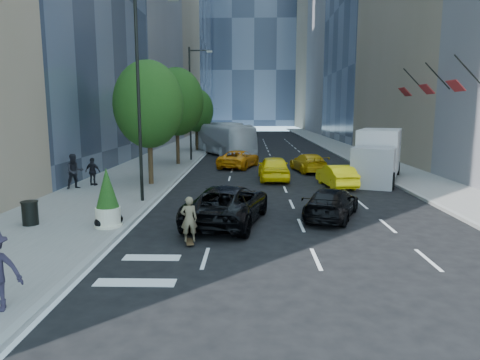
{
  "coord_description": "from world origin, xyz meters",
  "views": [
    {
      "loc": [
        -1.09,
        -16.93,
        4.63
      ],
      "look_at": [
        -1.53,
        1.61,
        1.6
      ],
      "focal_mm": 32.0,
      "sensor_mm": 36.0,
      "label": 1
    }
  ],
  "objects_px": {
    "black_sedan_mercedes": "(332,203)",
    "black_sedan_lincoln": "(228,204)",
    "skateboarder": "(189,222)",
    "city_bus": "(223,138)",
    "planter_shrub": "(107,199)",
    "box_truck": "(378,155)",
    "trash_can": "(30,214)"
  },
  "relations": [
    {
      "from": "black_sedan_lincoln",
      "to": "planter_shrub",
      "type": "height_order",
      "value": "planter_shrub"
    },
    {
      "from": "skateboarder",
      "to": "city_bus",
      "type": "relative_size",
      "value": 0.13
    },
    {
      "from": "skateboarder",
      "to": "black_sedan_lincoln",
      "type": "relative_size",
      "value": 0.28
    },
    {
      "from": "skateboarder",
      "to": "city_bus",
      "type": "height_order",
      "value": "city_bus"
    },
    {
      "from": "skateboarder",
      "to": "black_sedan_lincoln",
      "type": "distance_m",
      "value": 3.17
    },
    {
      "from": "box_truck",
      "to": "skateboarder",
      "type": "bearing_deg",
      "value": -105.42
    },
    {
      "from": "skateboarder",
      "to": "black_sedan_mercedes",
      "type": "height_order",
      "value": "skateboarder"
    },
    {
      "from": "trash_can",
      "to": "planter_shrub",
      "type": "height_order",
      "value": "planter_shrub"
    },
    {
      "from": "skateboarder",
      "to": "trash_can",
      "type": "height_order",
      "value": "skateboarder"
    },
    {
      "from": "city_bus",
      "to": "trash_can",
      "type": "bearing_deg",
      "value": -124.0
    },
    {
      "from": "planter_shrub",
      "to": "black_sedan_mercedes",
      "type": "bearing_deg",
      "value": 13.36
    },
    {
      "from": "skateboarder",
      "to": "box_truck",
      "type": "xyz_separation_m",
      "value": [
        10.52,
        13.89,
        0.91
      ]
    },
    {
      "from": "skateboarder",
      "to": "planter_shrub",
      "type": "height_order",
      "value": "planter_shrub"
    },
    {
      "from": "city_bus",
      "to": "planter_shrub",
      "type": "relative_size",
      "value": 5.24
    },
    {
      "from": "city_bus",
      "to": "box_truck",
      "type": "distance_m",
      "value": 20.58
    },
    {
      "from": "skateboarder",
      "to": "planter_shrub",
      "type": "relative_size",
      "value": 0.69
    },
    {
      "from": "city_bus",
      "to": "box_truck",
      "type": "bearing_deg",
      "value": -79.47
    },
    {
      "from": "planter_shrub",
      "to": "skateboarder",
      "type": "bearing_deg",
      "value": -26.6
    },
    {
      "from": "skateboarder",
      "to": "city_bus",
      "type": "distance_m",
      "value": 31.11
    },
    {
      "from": "black_sedan_mercedes",
      "to": "black_sedan_lincoln",
      "type": "bearing_deg",
      "value": 33.07
    },
    {
      "from": "skateboarder",
      "to": "black_sedan_lincoln",
      "type": "bearing_deg",
      "value": -125.76
    },
    {
      "from": "box_truck",
      "to": "trash_can",
      "type": "xyz_separation_m",
      "value": [
        -17.09,
        -12.0,
        -1.11
      ]
    },
    {
      "from": "black_sedan_mercedes",
      "to": "trash_can",
      "type": "relative_size",
      "value": 4.94
    },
    {
      "from": "black_sedan_lincoln",
      "to": "planter_shrub",
      "type": "bearing_deg",
      "value": 26.59
    },
    {
      "from": "black_sedan_lincoln",
      "to": "black_sedan_mercedes",
      "type": "distance_m",
      "value": 4.55
    },
    {
      "from": "skateboarder",
      "to": "box_truck",
      "type": "distance_m",
      "value": 17.44
    },
    {
      "from": "box_truck",
      "to": "planter_shrub",
      "type": "height_order",
      "value": "box_truck"
    },
    {
      "from": "box_truck",
      "to": "trash_can",
      "type": "height_order",
      "value": "box_truck"
    },
    {
      "from": "skateboarder",
      "to": "black_sedan_mercedes",
      "type": "bearing_deg",
      "value": -159.23
    },
    {
      "from": "skateboarder",
      "to": "planter_shrub",
      "type": "distance_m",
      "value": 3.83
    },
    {
      "from": "planter_shrub",
      "to": "black_sedan_lincoln",
      "type": "bearing_deg",
      "value": 14.97
    },
    {
      "from": "box_truck",
      "to": "trash_can",
      "type": "bearing_deg",
      "value": -123.2
    }
  ]
}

